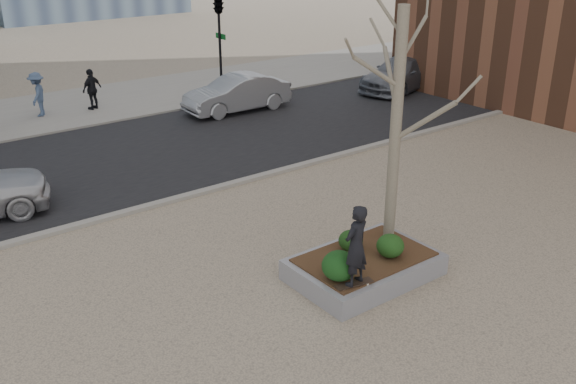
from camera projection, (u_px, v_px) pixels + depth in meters
ground at (328, 291)px, 13.04m from camera, size 120.00×120.00×0.00m
street at (124, 158)px, 20.38m from camera, size 60.00×8.00×0.02m
far_sidewalk at (51, 111)px, 25.53m from camera, size 60.00×6.00×0.02m
planter at (364, 267)px, 13.51m from camera, size 3.00×2.00×0.45m
planter_mulch at (365, 257)px, 13.41m from camera, size 2.70×1.70×0.04m
sycamore_tree at (398, 91)px, 12.90m from camera, size 2.80×2.80×6.60m
shrub_left at (339, 266)px, 12.43m from camera, size 0.70×0.70×0.59m
shrub_middle at (351, 241)px, 13.57m from camera, size 0.52×0.52×0.44m
shrub_right at (390, 246)px, 13.30m from camera, size 0.58×0.58×0.49m
skateboard at (354, 285)px, 12.34m from camera, size 0.80×0.35×0.08m
skateboarder at (356, 246)px, 12.01m from camera, size 0.66×0.51×1.63m
car_silver at (237, 93)px, 25.19m from camera, size 4.31×1.62×1.41m
car_third at (402, 73)px, 28.51m from camera, size 5.23×3.10×1.42m
pedestrian_b at (38, 94)px, 24.49m from camera, size 1.10×1.26×1.69m
pedestrian_c at (92, 89)px, 25.39m from camera, size 1.02×0.74×1.61m
traffic_light_far at (220, 45)px, 26.51m from camera, size 0.60×2.48×4.50m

